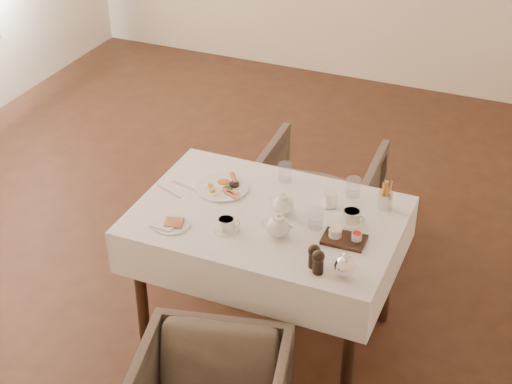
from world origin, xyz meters
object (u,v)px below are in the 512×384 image
Objects in this scene: breakfast_plate at (223,187)px; teapot_centre at (283,203)px; table at (267,234)px; armchair_far at (319,198)px.

breakfast_plate is 1.84× the size of teapot_centre.
table is 0.94m from armchair_far.
armchair_far is at bearing 57.59° from breakfast_plate.
armchair_far is at bearing 91.62° from table.
breakfast_plate reaches higher than armchair_far.
table is at bearing -35.87° from breakfast_plate.
armchair_far is (-0.03, 0.88, -0.32)m from table.
breakfast_plate reaches higher than table.
armchair_far is 2.59× the size of breakfast_plate.
breakfast_plate is (-0.30, 0.13, 0.13)m from table.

